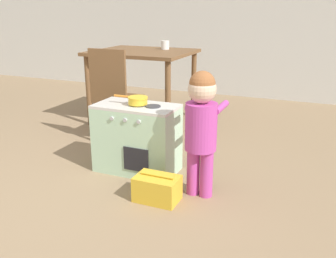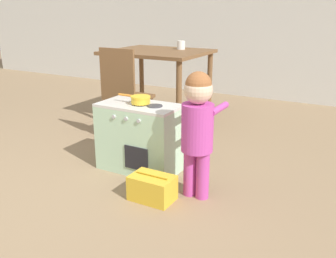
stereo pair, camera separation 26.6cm
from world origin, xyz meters
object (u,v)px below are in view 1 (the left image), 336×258
toy_basket (157,188)px  cup_on_table (165,45)px  dining_chair_near (114,94)px  dining_table (143,61)px  child_figure (201,120)px  toy_pot (137,100)px  play_kitchen (137,138)px

toy_basket → cup_on_table: 2.11m
dining_chair_near → dining_table: bearing=96.6°
dining_table → cup_on_table: bearing=51.4°
child_figure → toy_basket: bearing=-140.6°
dining_chair_near → child_figure: bearing=-32.8°
toy_pot → dining_chair_near: dining_chair_near is taller
toy_basket → dining_chair_near: size_ratio=0.33×
play_kitchen → child_figure: 0.66m
play_kitchen → toy_basket: size_ratio=2.17×
dining_table → cup_on_table: size_ratio=11.18×
dining_table → cup_on_table: 0.32m
toy_pot → toy_basket: 0.70m
child_figure → cup_on_table: cup_on_table is taller
child_figure → toy_pot: bearing=161.2°
play_kitchen → toy_pot: size_ratio=2.28×
play_kitchen → cup_on_table: (-0.40, 1.45, 0.56)m
toy_basket → dining_chair_near: bearing=133.5°
toy_pot → child_figure: (0.56, -0.19, -0.04)m
play_kitchen → toy_basket: bearing=-47.9°
dining_chair_near → cup_on_table: 1.03m
toy_pot → dining_table: bearing=115.2°
toy_pot → child_figure: child_figure is taller
child_figure → dining_chair_near: (-1.06, 0.68, -0.07)m
dining_chair_near → play_kitchen: bearing=-45.4°
child_figure → toy_basket: (-0.23, -0.19, -0.44)m
dining_table → cup_on_table: cup_on_table is taller
toy_pot → dining_chair_near: size_ratio=0.31×
toy_pot → dining_chair_near: bearing=135.3°
play_kitchen → dining_chair_near: bearing=134.6°
toy_pot → dining_table: dining_table is taller
toy_pot → dining_table: size_ratio=0.26×
toy_basket → cup_on_table: bearing=112.0°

